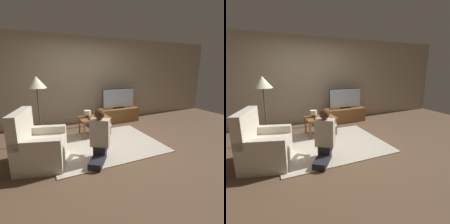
{
  "view_description": "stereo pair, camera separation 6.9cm",
  "coord_description": "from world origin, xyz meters",
  "views": [
    {
      "loc": [
        -1.37,
        -3.36,
        1.62
      ],
      "look_at": [
        0.38,
        0.46,
        0.6
      ],
      "focal_mm": 28.0,
      "sensor_mm": 36.0,
      "label": 1
    },
    {
      "loc": [
        -1.3,
        -3.39,
        1.62
      ],
      "look_at": [
        0.38,
        0.46,
        0.6
      ],
      "focal_mm": 28.0,
      "sensor_mm": 36.0,
      "label": 2
    }
  ],
  "objects": [
    {
      "name": "tv_stand",
      "position": [
        1.08,
        1.48,
        0.22
      ],
      "size": [
        1.23,
        0.47,
        0.43
      ],
      "color": "brown",
      "rests_on": "ground_plane"
    },
    {
      "name": "person_kneeling",
      "position": [
        -0.34,
        -0.59,
        0.46
      ],
      "size": [
        0.68,
        0.84,
        0.94
      ],
      "rotation": [
        0.0,
        0.0,
        2.54
      ],
      "color": "#232328",
      "rests_on": "rug"
    },
    {
      "name": "rug",
      "position": [
        0.0,
        0.0,
        0.01
      ],
      "size": [
        2.32,
        1.86,
        0.02
      ],
      "color": "beige",
      "rests_on": "ground_plane"
    },
    {
      "name": "ground_plane",
      "position": [
        0.0,
        0.0,
        0.0
      ],
      "size": [
        10.0,
        10.0,
        0.0
      ],
      "primitive_type": "plane",
      "color": "brown"
    },
    {
      "name": "table_lamp",
      "position": [
        -0.16,
        0.78,
        0.56
      ],
      "size": [
        0.18,
        0.18,
        0.17
      ],
      "color": "#4C3823",
      "rests_on": "coffee_table"
    },
    {
      "name": "picture_frame",
      "position": [
        0.05,
        0.69,
        0.53
      ],
      "size": [
        0.11,
        0.01,
        0.15
      ],
      "color": "brown",
      "rests_on": "coffee_table"
    },
    {
      "name": "coffee_table",
      "position": [
        -0.01,
        0.68,
        0.4
      ],
      "size": [
        0.75,
        0.54,
        0.46
      ],
      "color": "brown",
      "rests_on": "ground_plane"
    },
    {
      "name": "wall_back",
      "position": [
        0.0,
        1.93,
        1.3
      ],
      "size": [
        10.0,
        0.06,
        2.6
      ],
      "color": "tan",
      "rests_on": "ground_plane"
    },
    {
      "name": "tv",
      "position": [
        1.08,
        1.49,
        0.75
      ],
      "size": [
        1.08,
        0.08,
        0.62
      ],
      "color": "black",
      "rests_on": "tv_stand"
    },
    {
      "name": "floor_lamp",
      "position": [
        -1.27,
        0.72,
        1.28
      ],
      "size": [
        0.42,
        0.42,
        1.49
      ],
      "color": "#4C4233",
      "rests_on": "ground_plane"
    },
    {
      "name": "armchair",
      "position": [
        -1.35,
        -0.3,
        0.31
      ],
      "size": [
        0.95,
        1.01,
        0.97
      ],
      "rotation": [
        0.0,
        0.0,
        1.3
      ],
      "color": "beige",
      "rests_on": "ground_plane"
    },
    {
      "name": "remote",
      "position": [
        -0.18,
        0.57,
        0.47
      ],
      "size": [
        0.04,
        0.15,
        0.02
      ],
      "color": "black",
      "rests_on": "coffee_table"
    }
  ]
}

